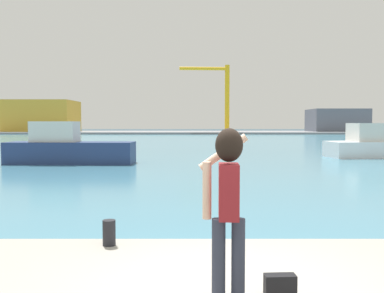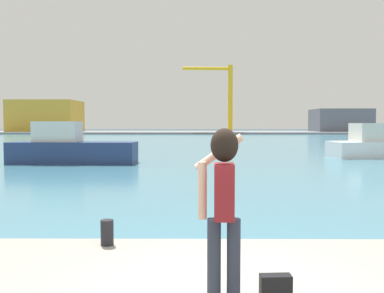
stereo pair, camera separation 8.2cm
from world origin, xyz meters
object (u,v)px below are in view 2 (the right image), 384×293
object	(u,v)px
harbor_bollard	(107,233)
warehouse_left	(46,116)
boat_moored	(70,148)
boat_moored_2	(384,145)
port_crane	(224,91)
person_photographer	(223,195)
handbag	(276,286)
warehouse_right	(340,120)

from	to	relation	value
harbor_bollard	warehouse_left	xyz separation A→B (m)	(-32.92, 91.90, 3.21)
boat_moored	boat_moored_2	bearing A→B (deg)	15.11
boat_moored	port_crane	world-z (taller)	port_crane
boat_moored	boat_moored_2	xyz separation A→B (m)	(19.78, 4.60, -0.05)
harbor_bollard	boat_moored_2	distance (m)	26.57
person_photographer	harbor_bollard	world-z (taller)	person_photographer
person_photographer	handbag	xyz separation A→B (m)	(0.54, 0.00, -0.95)
handbag	warehouse_right	bearing A→B (deg)	71.04
port_crane	warehouse_right	bearing A→B (deg)	11.30
warehouse_right	person_photographer	bearing A→B (deg)	-109.26
harbor_bollard	port_crane	world-z (taller)	port_crane
port_crane	harbor_bollard	bearing A→B (deg)	-94.94
warehouse_right	boat_moored	bearing A→B (deg)	-118.57
handbag	port_crane	size ratio (longest dim) A/B	0.02
boat_moored_2	handbag	bearing A→B (deg)	-122.83
person_photographer	handbag	world-z (taller)	person_photographer
boat_moored_2	boat_moored	bearing A→B (deg)	-173.95
warehouse_left	port_crane	bearing A→B (deg)	-8.05
boat_moored_2	port_crane	size ratio (longest dim) A/B	0.55
handbag	harbor_bollard	distance (m)	2.84
handbag	boat_moored	distance (m)	21.42
warehouse_left	port_crane	distance (m)	41.12
boat_moored_2	port_crane	bearing A→B (deg)	88.79
handbag	warehouse_left	size ratio (longest dim) A/B	0.02
handbag	harbor_bollard	bearing A→B (deg)	138.32
warehouse_right	handbag	bearing A→B (deg)	-108.96
port_crane	person_photographer	bearing A→B (deg)	-93.81
harbor_bollard	port_crane	xyz separation A→B (m)	(7.45, 86.20, 8.53)
handbag	boat_moored_2	world-z (taller)	boat_moored_2
boat_moored	port_crane	distance (m)	69.97
boat_moored	port_crane	size ratio (longest dim) A/B	0.50
person_photographer	warehouse_right	xyz separation A→B (m)	(32.64, 93.43, 1.36)
boat_moored	port_crane	bearing A→B (deg)	80.99
person_photographer	port_crane	distance (m)	88.61
harbor_bollard	handbag	bearing A→B (deg)	-41.68
handbag	warehouse_right	size ratio (longest dim) A/B	0.03
handbag	boat_moored	bearing A→B (deg)	111.77
person_photographer	port_crane	world-z (taller)	port_crane
warehouse_left	boat_moored_2	bearing A→B (deg)	-55.92
person_photographer	handbag	bearing A→B (deg)	-87.36
person_photographer	warehouse_right	bearing A→B (deg)	-16.65
person_photographer	harbor_bollard	bearing A→B (deg)	42.48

